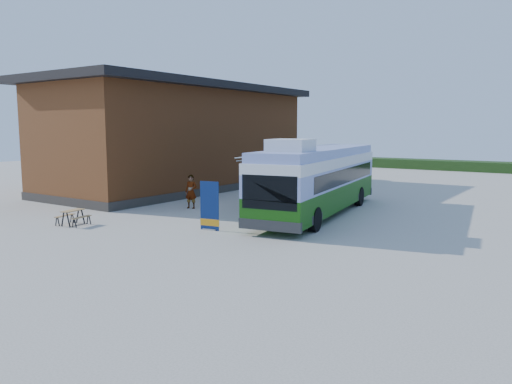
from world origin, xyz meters
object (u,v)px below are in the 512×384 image
Objects in this scene: bus at (319,178)px; person_b at (331,186)px; banner at (210,210)px; slurry_tanker at (331,166)px; picnic_table at (73,214)px; person_a at (191,192)px.

person_b is at bearing 99.76° from bus.
slurry_tanker is (-4.54, 21.28, 0.42)m from banner.
picnic_table is 15.39m from person_b.
bus is 7.09m from person_a.
person_b is 10.93m from slurry_tanker.
person_a is at bearing -84.92° from slurry_tanker.
person_a reaches higher than picnic_table.
banner is 0.35× the size of slurry_tanker.
picnic_table is at bearing -140.90° from bus.
banner is 21.77m from slurry_tanker.
picnic_table is 23.97m from slurry_tanker.
picnic_table is at bearing 29.12° from person_b.
slurry_tanker is at bearing 74.93° from person_a.
slurry_tanker is at bearing -101.41° from person_b.
picnic_table is (-7.92, -8.86, -1.36)m from bus.
person_b is (4.87, 7.46, -0.06)m from person_a.
slurry_tanker reaches higher than picnic_table.
banner is 11.48m from person_b.
bus is 2.15× the size of slurry_tanker.
bus reaches higher than slurry_tanker.
person_b is at bearing 42.05° from person_a.
person_a is 1.07× the size of person_b.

